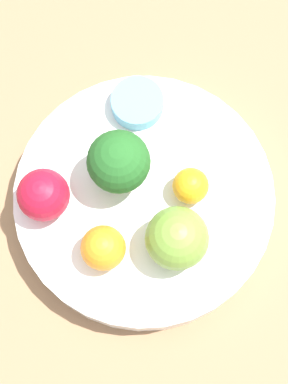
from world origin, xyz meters
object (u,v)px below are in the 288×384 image
at_px(apple_red, 174,240).
at_px(apple_green, 43,195).
at_px(broccoli, 119,162).
at_px(bowl, 144,200).
at_px(orange_back, 103,248).
at_px(small_cup, 137,103).
at_px(orange_front, 191,186).

height_order(apple_red, apple_green, apple_red).
bearing_deg(broccoli, apple_red, -85.61).
bearing_deg(bowl, orange_back, -154.48).
distance_m(broccoli, small_cup, 0.08).
bearing_deg(broccoli, small_cup, 46.02).
distance_m(apple_green, orange_back, 0.08).
distance_m(broccoli, apple_green, 0.08).
xyz_separation_m(apple_red, apple_green, (-0.08, 0.10, -0.00)).
bearing_deg(orange_back, small_cup, 47.28).
relative_size(bowl, broccoli, 3.58).
distance_m(broccoli, orange_back, 0.08).
distance_m(bowl, apple_red, 0.08).
relative_size(apple_red, orange_back, 1.40).
xyz_separation_m(broccoli, orange_back, (-0.05, -0.06, -0.02)).
xyz_separation_m(apple_green, orange_front, (0.13, -0.06, -0.01)).
bearing_deg(bowl, apple_green, 153.33).
height_order(apple_red, small_cup, apple_red).
bearing_deg(apple_green, orange_back, -72.39).
xyz_separation_m(bowl, apple_red, (-0.00, -0.06, 0.05)).
bearing_deg(apple_green, bowl, -26.67).
bearing_deg(apple_red, orange_back, 153.83).
relative_size(apple_red, apple_green, 1.18).
height_order(broccoli, orange_front, broccoli).
bearing_deg(small_cup, broccoli, -133.98).
bearing_deg(orange_front, broccoli, 135.59).
xyz_separation_m(orange_back, small_cup, (0.11, 0.12, -0.01)).
relative_size(bowl, apple_green, 5.11).
bearing_deg(apple_red, apple_green, 128.95).
distance_m(apple_red, small_cup, 0.15).
relative_size(orange_back, small_cup, 0.81).
bearing_deg(bowl, apple_red, -93.07).
height_order(apple_red, orange_back, apple_red).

